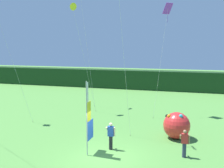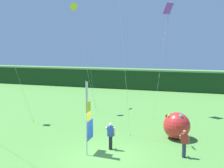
% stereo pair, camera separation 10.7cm
% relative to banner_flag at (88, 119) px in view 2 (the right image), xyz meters
% --- Properties ---
extents(ground_plane, '(120.00, 120.00, 0.00)m').
position_rel_banner_flag_xyz_m(ground_plane, '(0.94, -0.14, -2.08)').
color(ground_plane, '#518E3D').
extents(distant_treeline, '(80.00, 2.40, 2.76)m').
position_rel_banner_flag_xyz_m(distant_treeline, '(0.94, 24.16, -0.70)').
color(distant_treeline, '#193819').
rests_on(distant_treeline, ground).
extents(banner_flag, '(0.06, 1.03, 4.34)m').
position_rel_banner_flag_xyz_m(banner_flag, '(0.00, 0.00, 0.00)').
color(banner_flag, '#B7B7BC').
rests_on(banner_flag, ground).
extents(person_near_banner, '(0.55, 0.48, 1.60)m').
position_rel_banner_flag_xyz_m(person_near_banner, '(5.38, 1.00, -1.22)').
color(person_near_banner, '#2D334C').
rests_on(person_near_banner, ground).
extents(person_mid_field, '(0.55, 0.48, 1.68)m').
position_rel_banner_flag_xyz_m(person_mid_field, '(1.06, 0.92, -1.18)').
color(person_mid_field, black).
rests_on(person_mid_field, ground).
extents(inflatable_balloon, '(1.81, 1.81, 1.81)m').
position_rel_banner_flag_xyz_m(inflatable_balloon, '(4.81, 4.04, -1.17)').
color(inflatable_balloon, red).
rests_on(inflatable_balloon, ground).
extents(kite_purple_diamond_3, '(1.30, 2.54, 10.04)m').
position_rel_banner_flag_xyz_m(kite_purple_diamond_3, '(3.40, 10.64, 7.07)').
color(kite_purple_diamond_3, brown).
rests_on(kite_purple_diamond_3, ground).
extents(kite_yellow_delta_5, '(2.43, 0.81, 10.27)m').
position_rel_banner_flag_xyz_m(kite_yellow_delta_5, '(-5.08, 9.17, 7.75)').
color(kite_yellow_delta_5, brown).
rests_on(kite_yellow_delta_5, ground).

